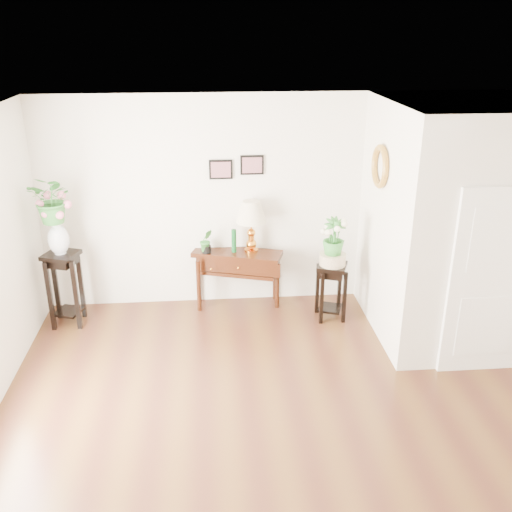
{
  "coord_description": "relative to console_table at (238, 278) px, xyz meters",
  "views": [
    {
      "loc": [
        -0.82,
        -4.41,
        3.6
      ],
      "look_at": [
        -0.32,
        1.3,
        1.23
      ],
      "focal_mm": 40.0,
      "sensor_mm": 36.0,
      "label": 1
    }
  ],
  "objects": [
    {
      "name": "floor",
      "position": [
        0.46,
        -2.57,
        -0.39
      ],
      "size": [
        6.0,
        5.5,
        0.02
      ],
      "primitive_type": "cube",
      "color": "#462417",
      "rests_on": "ground"
    },
    {
      "name": "ceiling",
      "position": [
        0.46,
        -2.57,
        2.41
      ],
      "size": [
        6.0,
        5.5,
        0.02
      ],
      "primitive_type": "cube",
      "color": "white",
      "rests_on": "ground"
    },
    {
      "name": "wall_back",
      "position": [
        0.46,
        0.18,
        1.01
      ],
      "size": [
        6.0,
        0.02,
        2.8
      ],
      "primitive_type": "cube",
      "color": "white",
      "rests_on": "ground"
    },
    {
      "name": "partition",
      "position": [
        2.56,
        -0.79,
        1.01
      ],
      "size": [
        1.8,
        1.95,
        2.8
      ],
      "primitive_type": "cube",
      "color": "white",
      "rests_on": "floor"
    },
    {
      "name": "door",
      "position": [
        2.56,
        -1.79,
        0.66
      ],
      "size": [
        0.9,
        0.05,
        2.1
      ],
      "primitive_type": "cube",
      "color": "white",
      "rests_on": "floor"
    },
    {
      "name": "art_print_left",
      "position": [
        -0.19,
        0.16,
        1.46
      ],
      "size": [
        0.3,
        0.02,
        0.25
      ],
      "primitive_type": "cube",
      "color": "black",
      "rests_on": "wall_back"
    },
    {
      "name": "art_print_right",
      "position": [
        0.21,
        0.16,
        1.51
      ],
      "size": [
        0.3,
        0.02,
        0.25
      ],
      "primitive_type": "cube",
      "color": "black",
      "rests_on": "wall_back"
    },
    {
      "name": "wall_ornament",
      "position": [
        1.62,
        -0.67,
        1.66
      ],
      "size": [
        0.07,
        0.51,
        0.51
      ],
      "primitive_type": "torus",
      "rotation": [
        0.0,
        1.57,
        0.0
      ],
      "color": "#A97D2E",
      "rests_on": "partition"
    },
    {
      "name": "console_table",
      "position": [
        0.0,
        0.0,
        0.0
      ],
      "size": [
        1.23,
        0.73,
        0.78
      ],
      "primitive_type": "cube",
      "rotation": [
        0.0,
        0.0,
        -0.31
      ],
      "color": "black",
      "rests_on": "floor"
    },
    {
      "name": "table_lamp",
      "position": [
        0.19,
        0.0,
        0.74
      ],
      "size": [
        0.46,
        0.46,
        0.7
      ],
      "primitive_type": "cube",
      "rotation": [
        0.0,
        0.0,
        0.17
      ],
      "color": "orange",
      "rests_on": "console_table"
    },
    {
      "name": "green_vase",
      "position": [
        -0.04,
        0.0,
        0.56
      ],
      "size": [
        0.07,
        0.07,
        0.31
      ],
      "primitive_type": "cylinder",
      "rotation": [
        0.0,
        0.0,
        -0.17
      ],
      "color": "#0D471D",
      "rests_on": "console_table"
    },
    {
      "name": "potted_plant",
      "position": [
        -0.4,
        0.0,
        0.54
      ],
      "size": [
        0.2,
        0.18,
        0.31
      ],
      "primitive_type": "imported",
      "rotation": [
        0.0,
        0.0,
        0.31
      ],
      "color": "#338232",
      "rests_on": "console_table"
    },
    {
      "name": "plant_stand_a",
      "position": [
        -2.19,
        -0.33,
        0.09
      ],
      "size": [
        0.48,
        0.48,
        0.97
      ],
      "primitive_type": "cube",
      "rotation": [
        0.0,
        0.0,
        -0.34
      ],
      "color": "black",
      "rests_on": "floor"
    },
    {
      "name": "porcelain_vase",
      "position": [
        -2.19,
        -0.33,
        0.8
      ],
      "size": [
        0.31,
        0.31,
        0.44
      ],
      "primitive_type": null,
      "rotation": [
        0.0,
        0.0,
        0.24
      ],
      "color": "white",
      "rests_on": "plant_stand_a"
    },
    {
      "name": "lily_arrangement",
      "position": [
        -2.19,
        -0.33,
        1.27
      ],
      "size": [
        0.67,
        0.63,
        0.59
      ],
      "primitive_type": "imported",
      "rotation": [
        0.0,
        0.0,
        -0.39
      ],
      "color": "#338232",
      "rests_on": "porcelain_vase"
    },
    {
      "name": "plant_stand_b",
      "position": [
        1.18,
        -0.47,
        -0.01
      ],
      "size": [
        0.45,
        0.45,
        0.75
      ],
      "primitive_type": "cube",
      "rotation": [
        0.0,
        0.0,
        -0.35
      ],
      "color": "black",
      "rests_on": "floor"
    },
    {
      "name": "ceramic_bowl",
      "position": [
        1.18,
        -0.47,
        0.44
      ],
      "size": [
        0.34,
        0.34,
        0.15
      ],
      "primitive_type": "cylinder",
      "rotation": [
        0.0,
        0.0,
        0.04
      ],
      "color": "beige",
      "rests_on": "plant_stand_b"
    },
    {
      "name": "narcissus",
      "position": [
        1.18,
        -0.47,
        0.73
      ],
      "size": [
        0.32,
        0.32,
        0.49
      ],
      "primitive_type": "imported",
      "rotation": [
        0.0,
        0.0,
        0.17
      ],
      "color": "#338232",
      "rests_on": "ceramic_bowl"
    }
  ]
}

